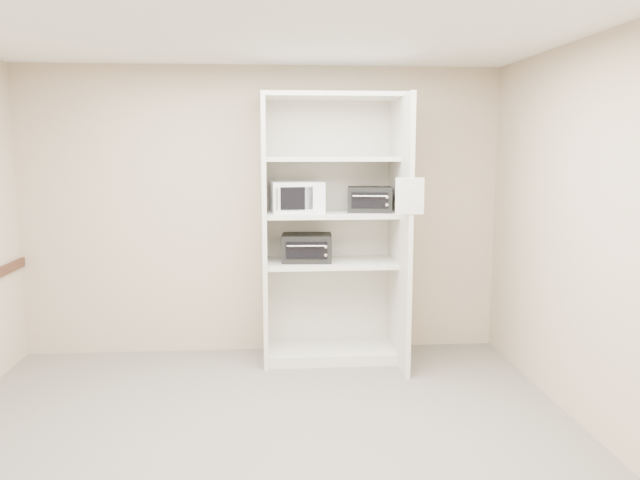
{
  "coord_description": "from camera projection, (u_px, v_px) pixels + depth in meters",
  "views": [
    {
      "loc": [
        0.08,
        -3.9,
        1.94
      ],
      "look_at": [
        0.49,
        1.27,
        1.18
      ],
      "focal_mm": 35.0,
      "sensor_mm": 36.0,
      "label": 1
    }
  ],
  "objects": [
    {
      "name": "floor",
      "position": [
        262.0,
        444.0,
        4.13
      ],
      "size": [
        4.5,
        4.0,
        0.01
      ],
      "primitive_type": "cube",
      "color": "#676358",
      "rests_on": "ground"
    },
    {
      "name": "ceiling",
      "position": [
        256.0,
        21.0,
        3.73
      ],
      "size": [
        4.5,
        4.0,
        0.01
      ],
      "primitive_type": "cube",
      "color": "white"
    },
    {
      "name": "wall_back",
      "position": [
        263.0,
        211.0,
        5.9
      ],
      "size": [
        4.5,
        0.02,
        2.7
      ],
      "primitive_type": "cube",
      "color": "#C6AB90",
      "rests_on": "ground"
    },
    {
      "name": "shelving_unit",
      "position": [
        336.0,
        238.0,
        5.69
      ],
      "size": [
        1.24,
        0.92,
        2.42
      ],
      "color": "beige",
      "rests_on": "floor"
    },
    {
      "name": "toaster_oven_lower",
      "position": [
        307.0,
        248.0,
        5.68
      ],
      "size": [
        0.47,
        0.37,
        0.25
      ],
      "primitive_type": "cube",
      "rotation": [
        0.0,
        0.0,
        -0.07
      ],
      "color": "black",
      "rests_on": "shelving_unit"
    },
    {
      "name": "wall_front",
      "position": [
        246.0,
        339.0,
        1.96
      ],
      "size": [
        4.5,
        0.02,
        2.7
      ],
      "primitive_type": "cube",
      "color": "#C6AB90",
      "rests_on": "ground"
    },
    {
      "name": "paper_sign",
      "position": [
        410.0,
        196.0,
        5.05
      ],
      "size": [
        0.23,
        0.01,
        0.29
      ],
      "primitive_type": "cube",
      "rotation": [
        0.0,
        0.0,
        -0.02
      ],
      "color": "white",
      "rests_on": "shelving_unit"
    },
    {
      "name": "microwave",
      "position": [
        297.0,
        197.0,
        5.63
      ],
      "size": [
        0.49,
        0.39,
        0.28
      ],
      "primitive_type": "cube",
      "rotation": [
        0.0,
        0.0,
        0.1
      ],
      "color": "white",
      "rests_on": "shelving_unit"
    },
    {
      "name": "toaster_oven_upper",
      "position": [
        370.0,
        199.0,
        5.66
      ],
      "size": [
        0.43,
        0.35,
        0.23
      ],
      "primitive_type": "cube",
      "rotation": [
        0.0,
        0.0,
        -0.14
      ],
      "color": "black",
      "rests_on": "shelving_unit"
    },
    {
      "name": "wall_right",
      "position": [
        602.0,
        239.0,
        4.1
      ],
      "size": [
        0.02,
        4.0,
        2.7
      ],
      "primitive_type": "cube",
      "color": "#C6AB90",
      "rests_on": "ground"
    }
  ]
}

